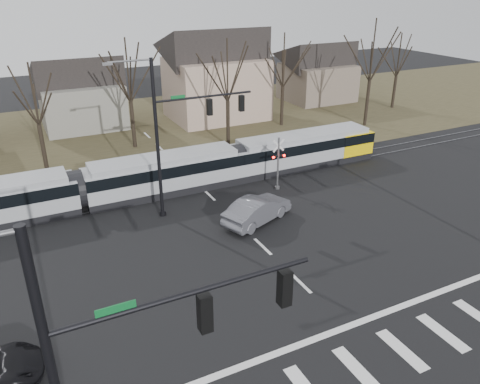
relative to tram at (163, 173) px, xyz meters
name	(u,v)px	position (x,y,z in m)	size (l,w,h in m)	color
ground	(323,304)	(2.75, -16.00, -1.53)	(140.00, 140.00, 0.00)	black
grass_verge	(142,130)	(2.75, 16.00, -1.52)	(140.00, 28.00, 0.01)	#38331E
crosswalk	(380,359)	(2.75, -20.00, -1.52)	(27.00, 2.60, 0.01)	silver
stop_line	(346,327)	(2.75, -17.80, -1.52)	(28.00, 0.35, 0.01)	silver
lane_dashes	(199,185)	(2.75, 0.00, -1.52)	(0.18, 30.00, 0.01)	silver
rail_pair	(200,186)	(2.75, -0.20, -1.50)	(90.00, 1.52, 0.06)	#59595E
tram	(163,173)	(0.00, 0.00, 0.00)	(36.94, 2.74, 2.80)	gray
sedan	(257,210)	(3.95, -7.08, -0.69)	(5.38, 3.55, 1.68)	#53535A
signal_pole_near_left	(129,378)	(-7.66, -22.00, 4.17)	(9.28, 0.44, 10.20)	black
signal_pole_far	(181,129)	(0.34, -3.50, 4.17)	(9.28, 0.44, 10.20)	black
rail_crossing_signal	(278,165)	(7.75, -3.21, 0.36)	(1.08, 0.36, 4.00)	#59595B
tree_row	(176,92)	(4.75, 10.00, 3.47)	(59.20, 7.20, 10.00)	black
house_b	(80,89)	(-2.25, 20.00, 2.44)	(8.64, 7.56, 7.65)	slate
house_c	(216,71)	(11.75, 17.00, 3.71)	(10.80, 8.64, 10.10)	gray
house_d	(318,69)	(26.75, 19.00, 2.44)	(8.64, 7.56, 7.65)	#66584B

